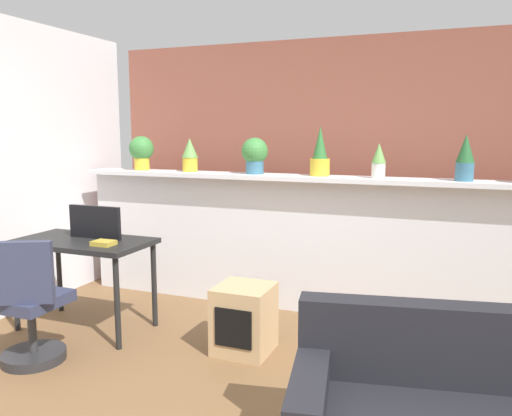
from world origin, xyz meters
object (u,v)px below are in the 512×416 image
at_px(desk, 83,250).
at_px(side_cube_shelf, 244,319).
at_px(potted_plant_0, 141,151).
at_px(potted_plant_5, 465,158).
at_px(potted_plant_1, 190,154).
at_px(tv_monitor, 95,222).
at_px(potted_plant_2, 255,154).
at_px(book_on_desk, 104,243).
at_px(office_chair, 28,311).
at_px(potted_plant_3, 320,155).
at_px(potted_plant_4, 379,160).

bearing_deg(desk, side_cube_shelf, 2.34).
relative_size(potted_plant_0, potted_plant_5, 0.93).
distance_m(potted_plant_1, tv_monitor, 1.17).
xyz_separation_m(desk, tv_monitor, (0.06, 0.08, 0.22)).
distance_m(potted_plant_2, tv_monitor, 1.51).
bearing_deg(desk, potted_plant_0, 97.43).
bearing_deg(potted_plant_5, potted_plant_1, 179.26).
bearing_deg(desk, book_on_desk, -20.65).
bearing_deg(side_cube_shelf, office_chair, -150.30).
distance_m(potted_plant_1, potted_plant_3, 1.28).
bearing_deg(potted_plant_2, book_on_desk, -123.91).
bearing_deg(potted_plant_3, potted_plant_2, -178.66).
height_order(potted_plant_0, desk, potted_plant_0).
height_order(potted_plant_2, potted_plant_3, potted_plant_3).
bearing_deg(potted_plant_2, tv_monitor, -135.92).
distance_m(desk, side_cube_shelf, 1.45).
distance_m(potted_plant_1, desk, 1.36).
bearing_deg(office_chair, potted_plant_4, 39.42).
bearing_deg(book_on_desk, side_cube_shelf, 8.57).
height_order(desk, side_cube_shelf, desk).
xyz_separation_m(potted_plant_0, book_on_desk, (0.43, -1.19, -0.66)).
distance_m(potted_plant_0, side_cube_shelf, 2.19).
distance_m(potted_plant_3, desk, 2.14).
bearing_deg(side_cube_shelf, potted_plant_3, 74.16).
bearing_deg(book_on_desk, potted_plant_4, 31.19).
xyz_separation_m(potted_plant_1, desk, (-0.41, -1.07, -0.74)).
xyz_separation_m(potted_plant_5, desk, (-2.85, -1.04, -0.75)).
height_order(office_chair, book_on_desk, office_chair).
bearing_deg(potted_plant_3, side_cube_shelf, -105.84).
xyz_separation_m(potted_plant_5, office_chair, (-2.77, -1.73, -1.03)).
height_order(potted_plant_2, book_on_desk, potted_plant_2).
relative_size(potted_plant_5, tv_monitor, 0.75).
height_order(potted_plant_1, potted_plant_2, potted_plant_2).
bearing_deg(potted_plant_2, potted_plant_5, -0.71).
bearing_deg(potted_plant_5, potted_plant_2, 179.29).
height_order(desk, book_on_desk, book_on_desk).
relative_size(potted_plant_0, desk, 0.31).
xyz_separation_m(potted_plant_5, book_on_desk, (-2.56, -1.15, -0.65)).
bearing_deg(office_chair, potted_plant_2, 60.45).
bearing_deg(potted_plant_0, potted_plant_3, 0.03).
height_order(potted_plant_1, potted_plant_3, potted_plant_3).
xyz_separation_m(potted_plant_5, tv_monitor, (-2.79, -0.96, -0.53)).
bearing_deg(office_chair, side_cube_shelf, 29.70).
relative_size(potted_plant_1, potted_plant_4, 1.10).
bearing_deg(potted_plant_2, potted_plant_4, -1.21).
bearing_deg(potted_plant_4, potted_plant_1, 178.94).
bearing_deg(potted_plant_3, tv_monitor, -148.35).
relative_size(potted_plant_0, tv_monitor, 0.70).
bearing_deg(potted_plant_4, potted_plant_5, 0.14).
distance_m(potted_plant_2, desk, 1.69).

